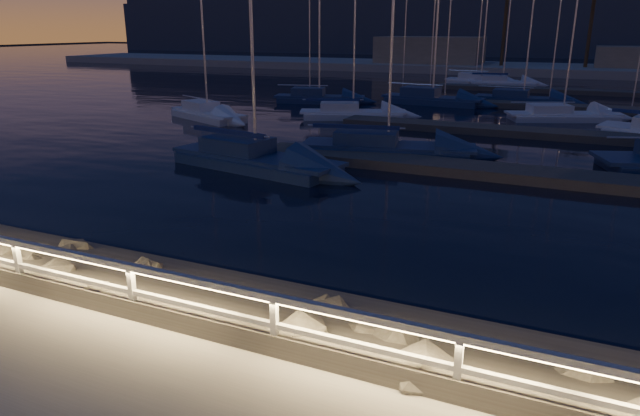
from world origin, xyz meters
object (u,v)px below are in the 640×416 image
at_px(sailboat_f, 350,112).
at_px(sailboat_i, 430,98).
at_px(sailboat_a, 206,113).
at_px(sailboat_k, 521,98).
at_px(sailboat_e, 317,97).
at_px(sailboat_m, 479,80).
at_px(sailboat_b, 252,157).
at_px(sailboat_n, 501,82).
at_px(sailboat_g, 560,114).
at_px(sailboat_c, 383,147).
at_px(guard_rail, 387,335).

xyz_separation_m(sailboat_f, sailboat_i, (2.95, 9.50, 0.06)).
relative_size(sailboat_a, sailboat_k, 0.91).
bearing_deg(sailboat_a, sailboat_i, 73.92).
relative_size(sailboat_e, sailboat_m, 0.97).
relative_size(sailboat_a, sailboat_e, 0.95).
bearing_deg(sailboat_f, sailboat_i, 50.73).
xyz_separation_m(sailboat_a, sailboat_f, (8.53, 4.07, -0.01)).
relative_size(sailboat_b, sailboat_n, 1.17).
distance_m(sailboat_e, sailboat_g, 18.17).
xyz_separation_m(sailboat_c, sailboat_g, (7.03, 14.77, -0.03)).
bearing_deg(sailboat_i, sailboat_e, -156.89).
distance_m(sailboat_e, sailboat_m, 22.54).
bearing_deg(sailboat_a, sailboat_f, 49.64).
xyz_separation_m(guard_rail, sailboat_c, (-6.00, 17.92, -0.95)).
bearing_deg(sailboat_n, sailboat_e, -131.48).
distance_m(sailboat_a, sailboat_m, 33.61).
distance_m(sailboat_c, sailboat_k, 23.19).
relative_size(sailboat_b, sailboat_k, 1.10).
bearing_deg(sailboat_m, sailboat_n, -9.80).
xyz_separation_m(sailboat_i, sailboat_k, (6.40, 3.51, -0.06)).
relative_size(sailboat_e, sailboat_g, 1.01).
relative_size(sailboat_c, sailboat_n, 1.16).
xyz_separation_m(sailboat_g, sailboat_m, (-8.88, 22.34, 0.05)).
distance_m(sailboat_b, sailboat_f, 14.56).
height_order(sailboat_c, sailboat_k, sailboat_c).
distance_m(sailboat_c, sailboat_f, 11.34).
height_order(sailboat_f, sailboat_n, sailboat_f).
relative_size(sailboat_i, sailboat_k, 1.07).
bearing_deg(sailboat_k, sailboat_n, 104.85).
distance_m(sailboat_a, sailboat_k, 24.72).
bearing_deg(sailboat_b, sailboat_i, 96.41).
bearing_deg(guard_rail, sailboat_m, 98.11).
relative_size(guard_rail, sailboat_f, 3.75).
height_order(guard_rail, sailboat_e, sailboat_e).
relative_size(sailboat_a, sailboat_b, 0.83).
relative_size(guard_rail, sailboat_c, 3.26).
bearing_deg(sailboat_g, sailboat_a, 179.72).
xyz_separation_m(sailboat_a, sailboat_i, (11.48, 13.57, 0.05)).
distance_m(sailboat_f, sailboat_g, 13.52).
relative_size(sailboat_b, sailboat_e, 1.14).
bearing_deg(sailboat_i, sailboat_f, -102.76).
bearing_deg(sailboat_b, sailboat_a, 143.55).
xyz_separation_m(sailboat_a, sailboat_n, (14.55, 30.64, -0.02)).
relative_size(sailboat_f, sailboat_k, 0.94).
bearing_deg(sailboat_c, sailboat_f, 107.10).
xyz_separation_m(sailboat_e, sailboat_n, (11.50, 19.91, -0.03)).
relative_size(sailboat_f, sailboat_m, 0.95).
distance_m(sailboat_m, sailboat_n, 2.39).
bearing_deg(guard_rail, sailboat_n, 95.83).
relative_size(sailboat_f, sailboat_g, 0.98).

